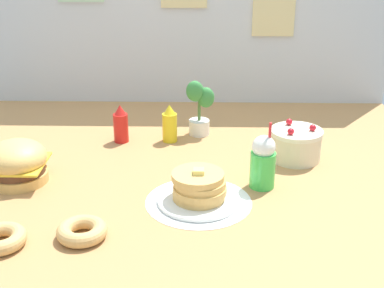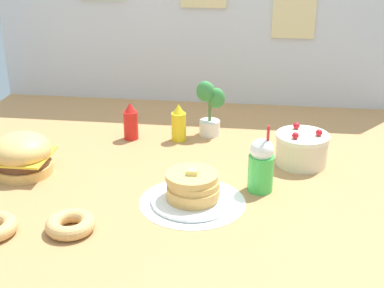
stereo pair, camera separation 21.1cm
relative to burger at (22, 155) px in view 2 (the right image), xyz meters
The scene contains 11 objects.
ground_plane 0.61m from the burger, ahead, with size 2.23×2.17×0.02m, color #B27F4C.
back_wall 1.23m from the burger, 59.10° to the left, with size 2.23×0.04×0.94m.
doily_mat 0.73m from the burger, 12.27° to the right, with size 0.39×0.39×0.00m, color white.
burger is the anchor object (origin of this frame).
pancake_stack 0.73m from the burger, 12.24° to the right, with size 0.30×0.30×0.13m.
layer_cake 1.14m from the burger, 11.97° to the left, with size 0.22×0.22×0.16m.
ketchup_bottle 0.54m from the burger, 50.19° to the left, with size 0.07×0.07×0.18m.
mustard_bottle 0.71m from the burger, 36.71° to the left, with size 0.07×0.07×0.18m.
cream_soda_cup 0.95m from the burger, ahead, with size 0.10×0.10×0.27m.
donut_chocolate 0.52m from the burger, 50.07° to the right, with size 0.16×0.16×0.05m.
potted_plant 0.87m from the burger, 36.04° to the left, with size 0.13×0.10×0.27m.
Camera 2 is at (0.33, -1.80, 0.97)m, focal length 50.80 mm.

